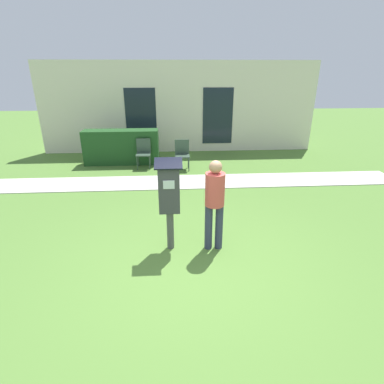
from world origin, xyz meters
TOP-DOWN VIEW (x-y plane):
  - ground_plane at (0.00, 0.00)m, footprint 40.00×40.00m
  - sidewalk at (0.00, 3.74)m, footprint 12.00×1.10m
  - building_facade at (0.00, 7.24)m, footprint 10.00×0.26m
  - parking_meter at (-0.35, 0.48)m, footprint 0.44×0.31m
  - person_standing at (0.39, 0.42)m, footprint 0.32×0.32m
  - outdoor_chair_left at (-1.19, 5.22)m, footprint 0.44×0.44m
  - outdoor_chair_middle at (0.01, 4.97)m, footprint 0.44×0.44m
  - hedge_row at (-1.94, 5.69)m, footprint 2.39×0.60m

SIDE VIEW (x-z plane):
  - ground_plane at x=0.00m, z-range 0.00..0.00m
  - sidewalk at x=0.00m, z-range 0.00..0.02m
  - outdoor_chair_left at x=-1.19m, z-range 0.08..0.98m
  - outdoor_chair_middle at x=0.01m, z-range 0.08..0.98m
  - hedge_row at x=-1.94m, z-range 0.00..1.10m
  - person_standing at x=0.39m, z-range 0.14..1.72m
  - parking_meter at x=-0.35m, z-range 0.22..1.81m
  - building_facade at x=0.00m, z-range 0.00..3.20m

